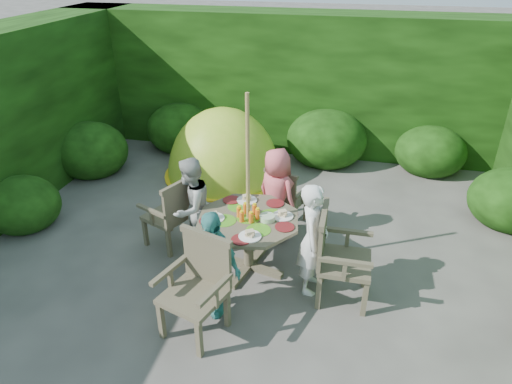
% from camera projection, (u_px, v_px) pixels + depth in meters
% --- Properties ---
extents(ground, '(60.00, 60.00, 0.00)m').
position_uv_depth(ground, '(251.00, 265.00, 5.68)').
color(ground, '#46443F').
rests_on(ground, ground).
extents(hedge_enclosure, '(9.00, 9.00, 2.50)m').
position_uv_depth(hedge_enclosure, '(273.00, 133.00, 6.23)').
color(hedge_enclosure, black).
rests_on(hedge_enclosure, ground).
extents(patio_table, '(1.50, 1.50, 0.86)m').
position_uv_depth(patio_table, '(249.00, 226.00, 5.34)').
color(patio_table, '#423B2B').
rests_on(patio_table, ground).
extents(parasol_pole, '(0.05, 0.05, 2.20)m').
position_uv_depth(parasol_pole, '(248.00, 189.00, 5.11)').
color(parasol_pole, olive).
rests_on(parasol_pole, ground).
extents(garden_chair_right, '(0.56, 0.63, 1.05)m').
position_uv_depth(garden_chair_right, '(337.00, 255.00, 4.92)').
color(garden_chair_right, '#423B2B').
rests_on(garden_chair_right, ground).
extents(garden_chair_left, '(0.68, 0.71, 0.94)m').
position_uv_depth(garden_chair_left, '(172.00, 213.00, 5.82)').
color(garden_chair_left, '#423B2B').
rests_on(garden_chair_left, ground).
extents(garden_chair_back, '(0.63, 0.59, 0.85)m').
position_uv_depth(garden_chair_back, '(285.00, 197.00, 6.29)').
color(garden_chair_back, '#423B2B').
rests_on(garden_chair_back, ground).
extents(garden_chair_front, '(0.75, 0.70, 1.02)m').
position_uv_depth(garden_chair_front, '(198.00, 285.00, 4.51)').
color(garden_chair_front, '#423B2B').
rests_on(garden_chair_front, ground).
extents(child_right, '(0.32, 0.49, 1.33)m').
position_uv_depth(child_right, '(313.00, 239.00, 5.00)').
color(child_right, silver).
rests_on(child_right, ground).
extents(child_left, '(0.62, 0.72, 1.30)m').
position_uv_depth(child_left, '(191.00, 207.00, 5.64)').
color(child_left, '#A5A6A1').
rests_on(child_left, ground).
extents(child_back, '(0.74, 0.68, 1.27)m').
position_uv_depth(child_back, '(277.00, 195.00, 5.96)').
color(child_back, '#E15D65').
rests_on(child_back, ground).
extents(child_front, '(0.78, 0.57, 1.23)m').
position_uv_depth(child_front, '(213.00, 263.00, 4.71)').
color(child_front, teal).
rests_on(child_front, ground).
extents(dome_tent, '(2.17, 2.17, 2.34)m').
position_uv_depth(dome_tent, '(224.00, 174.00, 7.94)').
color(dome_tent, '#9BCB27').
rests_on(dome_tent, ground).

